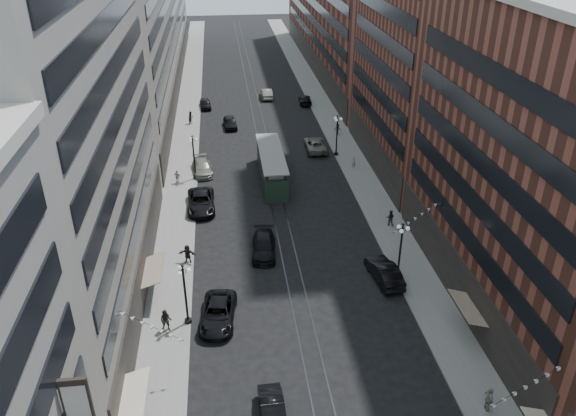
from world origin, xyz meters
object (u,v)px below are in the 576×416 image
car_8 (202,167)px  car_14 (267,93)px  pedestrian_9 (338,129)px  streetcar (272,167)px  car_9 (205,104)px  car_10 (384,272)px  lamppost_se_far (400,249)px  car_11 (315,144)px  car_2 (218,313)px  pedestrian_2 (166,321)px  pedestrian_7 (390,218)px  pedestrian_8 (353,162)px  car_5 (273,412)px  car_13 (230,123)px  car_12 (305,100)px  lamppost_sw_mid (194,156)px  pedestrian_extra_0 (191,118)px  car_7 (201,202)px  lamppost_sw_far (185,292)px  pedestrian_5 (187,254)px  lamppost_se_mid (337,134)px  car_extra_0 (264,246)px  pedestrian_4 (489,400)px

car_8 → car_14: bearing=62.9°
pedestrian_9 → streetcar: bearing=-114.7°
car_9 → car_10: (16.11, -50.31, 0.14)m
lamppost_se_far → car_11: bearing=94.5°
lamppost_se_far → car_2: bearing=-166.0°
pedestrian_2 → pedestrian_7: size_ratio=1.11×
car_2 → pedestrian_8: 32.68m
car_5 → car_13: car_13 is taller
car_9 → car_12: (16.60, 0.30, -0.03)m
streetcar → pedestrian_8: (10.53, 1.91, -0.69)m
car_11 → car_14: 24.45m
lamppost_sw_mid → pedestrian_2: lamppost_sw_mid is taller
car_10 → car_11: size_ratio=0.90×
car_13 → car_14: (6.72, 13.83, 0.02)m
pedestrian_8 → pedestrian_extra_0: bearing=-54.9°
car_5 → car_11: 45.78m
car_8 → car_13: size_ratio=1.15×
pedestrian_7 → car_7: bearing=2.2°
car_14 → car_8: bearing=69.2°
lamppost_sw_far → pedestrian_5: lamppost_sw_far is taller
lamppost_se_mid → car_2: size_ratio=0.96×
pedestrian_8 → pedestrian_9: bearing=-104.6°
car_9 → lamppost_sw_far: bearing=-95.5°
lamppost_sw_mid → pedestrian_7: bearing=-34.5°
car_extra_0 → lamppost_se_mid: bearing=67.7°
pedestrian_5 → car_13: bearing=98.3°
car_5 → pedestrian_4: pedestrian_4 is taller
car_9 → car_5: bearing=-90.2°
streetcar → car_13: size_ratio=2.74×
car_10 → pedestrian_5: 18.07m
pedestrian_8 → pedestrian_extra_0: (-20.79, 18.81, 0.17)m
car_13 → pedestrian_9: 16.14m
car_14 → car_10: bearing=95.0°
car_8 → pedestrian_extra_0: bearing=88.6°
pedestrian_8 → pedestrian_7: bearing=79.4°
lamppost_sw_far → car_5: size_ratio=1.23×
car_8 → car_13: 16.26m
lamppost_se_far → pedestrian_4: lamppost_se_far is taller
streetcar → car_extra_0: streetcar is taller
lamppost_sw_far → pedestrian_2: lamppost_sw_far is taller
lamppost_se_far → lamppost_se_mid: (0.00, 28.00, 0.00)m
pedestrian_4 → car_7: size_ratio=0.30×
car_extra_0 → car_12: bearing=81.4°
car_11 → car_2: bearing=69.5°
car_extra_0 → pedestrian_7: bearing=19.4°
car_extra_0 → pedestrian_extra_0: size_ratio=2.86×
car_7 → pedestrian_7: size_ratio=3.66×
lamppost_sw_far → pedestrian_2: size_ratio=2.87×
car_2 → car_7: (-1.60, 19.25, 0.08)m
lamppost_sw_far → car_extra_0: 11.99m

